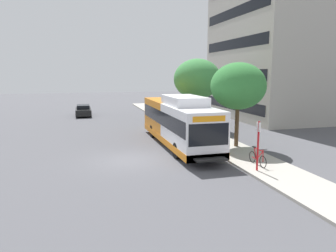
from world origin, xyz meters
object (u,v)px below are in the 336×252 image
at_px(transit_bus, 178,122).
at_px(street_tree_near_stop, 238,86).
at_px(street_tree_mid_block, 197,79).
at_px(parked_car_far_lane, 83,110).
at_px(bicycle_parked, 258,158).
at_px(bus_stop_sign_pole, 258,142).

relative_size(transit_bus, street_tree_near_stop, 2.13).
bearing_deg(street_tree_mid_block, parked_car_far_lane, 129.58).
bearing_deg(bicycle_parked, parked_car_far_lane, 110.11).
bearing_deg(street_tree_near_stop, parked_car_far_lane, 116.53).
relative_size(bus_stop_sign_pole, parked_car_far_lane, 0.58).
xyz_separation_m(transit_bus, street_tree_mid_block, (3.68, 6.05, 2.91)).
height_order(transit_bus, bus_stop_sign_pole, transit_bus).
relative_size(bus_stop_sign_pole, bicycle_parked, 1.48).
distance_m(bus_stop_sign_pole, street_tree_mid_block, 13.76).
height_order(transit_bus, street_tree_mid_block, street_tree_mid_block).
xyz_separation_m(street_tree_mid_block, parked_car_far_lane, (-10.13, 12.25, -3.95)).
xyz_separation_m(bus_stop_sign_pole, parked_car_far_lane, (-8.52, 25.59, -0.99)).
xyz_separation_m(transit_bus, street_tree_near_stop, (3.65, -1.92, 2.58)).
distance_m(bus_stop_sign_pole, street_tree_near_stop, 6.18).
xyz_separation_m(street_tree_near_stop, street_tree_mid_block, (0.03, 7.97, 0.33)).
relative_size(transit_bus, bicycle_parked, 6.96).
bearing_deg(bicycle_parked, street_tree_mid_block, 85.12).
relative_size(bus_stop_sign_pole, street_tree_mid_block, 0.41).
height_order(bus_stop_sign_pole, street_tree_near_stop, street_tree_near_stop).
bearing_deg(bus_stop_sign_pole, street_tree_mid_block, 83.15).
bearing_deg(street_tree_mid_block, bicycle_parked, -94.88).
xyz_separation_m(transit_bus, bicycle_parked, (2.62, -6.44, -1.14)).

